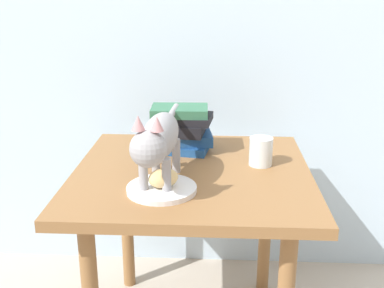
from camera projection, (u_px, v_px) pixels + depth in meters
side_table at (192, 195)px, 1.41m from camera, size 0.69×0.67×0.57m
plate at (162, 189)px, 1.24m from camera, size 0.18×0.18×0.01m
bread_roll at (163, 178)px, 1.22m from camera, size 0.10×0.09×0.05m
cat at (158, 139)px, 1.23m from camera, size 0.11×0.48×0.23m
book_stack at (181, 129)px, 1.52m from camera, size 0.20×0.15×0.15m
candle_jar at (261, 153)px, 1.41m from camera, size 0.07×0.07×0.08m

